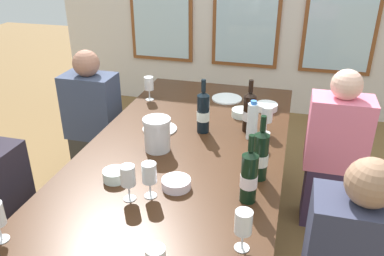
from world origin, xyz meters
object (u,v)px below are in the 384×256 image
wine_bottle_3 (249,176)px  wine_glass_1 (267,116)px  wine_bottle_0 (203,112)px  wine_bottle_1 (249,112)px  water_bottle (252,121)px  wine_glass_5 (149,174)px  dining_table (185,157)px  tasting_bowl_3 (115,175)px  wine_glass_4 (243,224)px  white_plate_1 (160,129)px  wine_glass_6 (128,177)px  tasting_bowl_0 (267,107)px  seated_person_3 (334,155)px  white_plate_0 (227,99)px  wine_glass_0 (149,84)px  wine_bottle_2 (261,155)px  tasting_bowl_2 (242,113)px  tasting_bowl_1 (176,183)px  metal_pitcher (157,134)px  seated_person_2 (94,126)px

wine_bottle_3 → wine_glass_1: (0.01, 0.71, -0.01)m
wine_bottle_0 → wine_bottle_1: bearing=17.9°
water_bottle → wine_glass_5: size_ratio=1.38×
wine_bottle_0 → wine_glass_1: (0.37, 0.08, -0.01)m
wine_bottle_0 → wine_glass_5: size_ratio=1.93×
dining_table → wine_bottle_3: bearing=-45.1°
wine_bottle_3 → tasting_bowl_3: size_ratio=2.82×
wine_glass_1 → wine_glass_4: same height
white_plate_1 → wine_glass_6: size_ratio=1.23×
dining_table → wine_bottle_1: wine_bottle_1 is taller
tasting_bowl_0 → seated_person_3: 0.55m
white_plate_0 → white_plate_1: bearing=-117.2°
dining_table → wine_glass_0: wine_glass_0 is taller
wine_bottle_3 → water_bottle: 0.62m
wine_bottle_1 → seated_person_3: size_ratio=0.29×
dining_table → wine_glass_1: 0.55m
white_plate_0 → wine_glass_0: 0.58m
wine_bottle_3 → water_bottle: bearing=95.7°
wine_bottle_2 → wine_glass_4: 0.51m
wine_bottle_0 → wine_bottle_2: size_ratio=0.99×
tasting_bowl_2 → wine_glass_4: size_ratio=0.77×
tasting_bowl_3 → wine_glass_6: bearing=-44.0°
tasting_bowl_2 → wine_glass_5: wine_glass_5 is taller
tasting_bowl_1 → metal_pitcher: bearing=122.5°
wine_glass_0 → wine_glass_1: same height
dining_table → wine_glass_1: (0.42, 0.29, 0.18)m
seated_person_2 → white_plate_0: bearing=15.6°
water_bottle → wine_glass_5: bearing=-118.3°
water_bottle → wine_glass_0: 0.90m
seated_person_2 → wine_glass_0: bearing=15.2°
metal_pitcher → wine_bottle_1: 0.59m
tasting_bowl_0 → wine_glass_4: (0.04, -1.38, 0.09)m
metal_pitcher → water_bottle: 0.56m
tasting_bowl_2 → seated_person_3: 0.67m
wine_bottle_0 → wine_bottle_3: 0.73m
white_plate_0 → wine_glass_4: size_ratio=1.27×
wine_glass_1 → metal_pitcher: bearing=-147.4°
tasting_bowl_2 → water_bottle: (0.10, -0.30, 0.09)m
tasting_bowl_2 → seated_person_3: bearing=1.1°
wine_glass_0 → wine_glass_5: bearing=-69.3°
wine_glass_5 → wine_glass_6: same height
water_bottle → seated_person_2: bearing=165.9°
tasting_bowl_1 → tasting_bowl_3: size_ratio=1.19×
wine_glass_4 → wine_bottle_1: bearing=96.4°
water_bottle → wine_glass_1: 0.12m
wine_bottle_0 → wine_bottle_1: wine_bottle_0 is taller
tasting_bowl_3 → wine_glass_5: wine_glass_5 is taller
wine_glass_4 → water_bottle: bearing=95.1°
wine_bottle_0 → wine_bottle_2: wine_bottle_2 is taller
wine_glass_0 → seated_person_3: 1.36m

